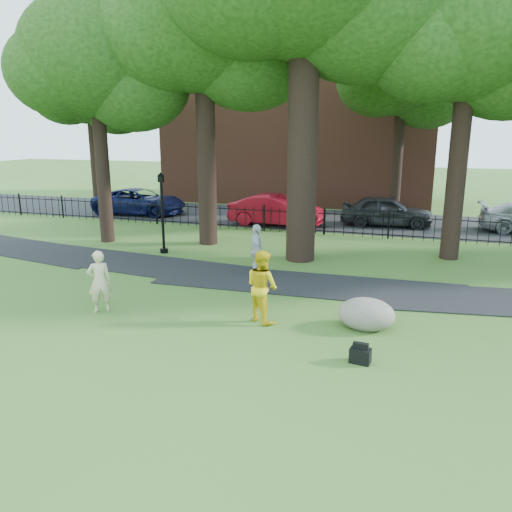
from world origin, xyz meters
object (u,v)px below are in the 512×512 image
(boulder, at_px, (366,312))
(lamppost, at_px, (162,214))
(red_sedan, at_px, (276,210))
(woman, at_px, (99,281))
(man, at_px, (262,286))

(boulder, bearing_deg, lamppost, 147.44)
(lamppost, distance_m, red_sedan, 7.69)
(lamppost, bearing_deg, woman, -83.56)
(man, relative_size, boulder, 1.33)
(man, bearing_deg, lamppost, -11.56)
(boulder, relative_size, lamppost, 0.44)
(woman, xyz_separation_m, man, (4.45, 0.70, 0.09))
(lamppost, bearing_deg, red_sedan, 61.79)
(boulder, height_order, lamppost, lamppost)
(man, relative_size, red_sedan, 0.39)
(man, relative_size, lamppost, 0.59)
(man, bearing_deg, woman, 41.78)
(woman, bearing_deg, red_sedan, -134.29)
(lamppost, bearing_deg, man, -51.58)
(man, height_order, red_sedan, man)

